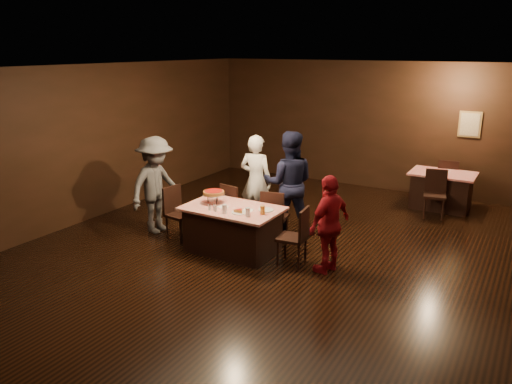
{
  "coord_description": "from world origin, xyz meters",
  "views": [
    {
      "loc": [
        3.6,
        -6.59,
        3.31
      ],
      "look_at": [
        -0.38,
        0.24,
        1.0
      ],
      "focal_mm": 35.0,
      "sensor_mm": 36.0,
      "label": 1
    }
  ],
  "objects_px": {
    "main_table": "(233,229)",
    "back_table": "(441,190)",
    "chair_far_right": "(275,216)",
    "chair_far_left": "(236,208)",
    "diner_navy_hoodie": "(289,183)",
    "glass_front_left": "(225,209)",
    "chair_end_right": "(292,237)",
    "diner_red_shirt": "(329,224)",
    "plate_empty": "(266,210)",
    "chair_back_far": "(447,180)",
    "pizza_stand": "(214,193)",
    "diner_white_jacket": "(256,181)",
    "diner_grey_knit": "(156,185)",
    "chair_back_near": "(435,194)",
    "chair_end_left": "(180,214)",
    "glass_front_right": "(248,212)",
    "glass_amber": "(263,210)"
  },
  "relations": [
    {
      "from": "chair_back_far",
      "to": "pizza_stand",
      "type": "height_order",
      "value": "pizza_stand"
    },
    {
      "from": "chair_far_right",
      "to": "diner_navy_hoodie",
      "type": "relative_size",
      "value": 0.5
    },
    {
      "from": "chair_end_left",
      "to": "glass_front_left",
      "type": "distance_m",
      "value": 1.24
    },
    {
      "from": "main_table",
      "to": "diner_red_shirt",
      "type": "bearing_deg",
      "value": 2.76
    },
    {
      "from": "chair_end_right",
      "to": "chair_back_far",
      "type": "xyz_separation_m",
      "value": [
        1.45,
        4.8,
        0.0
      ]
    },
    {
      "from": "main_table",
      "to": "glass_front_right",
      "type": "height_order",
      "value": "glass_front_right"
    },
    {
      "from": "chair_far_right",
      "to": "plate_empty",
      "type": "bearing_deg",
      "value": 92.37
    },
    {
      "from": "diner_grey_knit",
      "to": "glass_front_right",
      "type": "relative_size",
      "value": 12.71
    },
    {
      "from": "chair_end_right",
      "to": "diner_red_shirt",
      "type": "relative_size",
      "value": 0.63
    },
    {
      "from": "chair_far_left",
      "to": "chair_back_far",
      "type": "relative_size",
      "value": 1.0
    },
    {
      "from": "chair_end_right",
      "to": "diner_white_jacket",
      "type": "xyz_separation_m",
      "value": [
        -1.4,
        1.29,
        0.4
      ]
    },
    {
      "from": "chair_far_left",
      "to": "chair_end_right",
      "type": "bearing_deg",
      "value": 164.8
    },
    {
      "from": "chair_end_right",
      "to": "diner_red_shirt",
      "type": "bearing_deg",
      "value": 91.42
    },
    {
      "from": "chair_end_left",
      "to": "chair_back_near",
      "type": "distance_m",
      "value": 5.05
    },
    {
      "from": "plate_empty",
      "to": "glass_front_left",
      "type": "distance_m",
      "value": 0.68
    },
    {
      "from": "chair_far_right",
      "to": "glass_front_left",
      "type": "height_order",
      "value": "chair_far_right"
    },
    {
      "from": "chair_far_right",
      "to": "chair_far_left",
      "type": "bearing_deg",
      "value": -11.67
    },
    {
      "from": "back_table",
      "to": "chair_far_left",
      "type": "bearing_deg",
      "value": -130.56
    },
    {
      "from": "diner_white_jacket",
      "to": "pizza_stand",
      "type": "distance_m",
      "value": 1.25
    },
    {
      "from": "pizza_stand",
      "to": "plate_empty",
      "type": "distance_m",
      "value": 0.97
    },
    {
      "from": "chair_end_right",
      "to": "diner_grey_knit",
      "type": "relative_size",
      "value": 0.53
    },
    {
      "from": "diner_navy_hoodie",
      "to": "chair_back_near",
      "type": "bearing_deg",
      "value": -157.75
    },
    {
      "from": "back_table",
      "to": "chair_far_right",
      "type": "xyz_separation_m",
      "value": [
        -2.15,
        -3.45,
        0.09
      ]
    },
    {
      "from": "main_table",
      "to": "pizza_stand",
      "type": "bearing_deg",
      "value": 172.87
    },
    {
      "from": "diner_red_shirt",
      "to": "glass_amber",
      "type": "relative_size",
      "value": 10.85
    },
    {
      "from": "main_table",
      "to": "back_table",
      "type": "xyz_separation_m",
      "value": [
        2.55,
        4.2,
        0.0
      ]
    },
    {
      "from": "chair_back_near",
      "to": "plate_empty",
      "type": "bearing_deg",
      "value": -132.6
    },
    {
      "from": "main_table",
      "to": "diner_red_shirt",
      "type": "relative_size",
      "value": 1.05
    },
    {
      "from": "pizza_stand",
      "to": "chair_end_left",
      "type": "bearing_deg",
      "value": -175.91
    },
    {
      "from": "diner_grey_knit",
      "to": "glass_front_left",
      "type": "relative_size",
      "value": 12.71
    },
    {
      "from": "main_table",
      "to": "chair_end_right",
      "type": "bearing_deg",
      "value": 0.0
    },
    {
      "from": "glass_front_right",
      "to": "chair_far_right",
      "type": "bearing_deg",
      "value": 92.86
    },
    {
      "from": "glass_front_left",
      "to": "chair_end_right",
      "type": "bearing_deg",
      "value": 15.95
    },
    {
      "from": "back_table",
      "to": "glass_amber",
      "type": "relative_size",
      "value": 9.29
    },
    {
      "from": "chair_end_left",
      "to": "chair_end_right",
      "type": "height_order",
      "value": "same"
    },
    {
      "from": "chair_back_near",
      "to": "chair_far_right",
      "type": "bearing_deg",
      "value": -139.8
    },
    {
      "from": "plate_empty",
      "to": "glass_amber",
      "type": "distance_m",
      "value": 0.22
    },
    {
      "from": "chair_far_left",
      "to": "glass_front_left",
      "type": "relative_size",
      "value": 6.79
    },
    {
      "from": "glass_front_left",
      "to": "glass_front_right",
      "type": "distance_m",
      "value": 0.4
    },
    {
      "from": "glass_front_right",
      "to": "glass_amber",
      "type": "xyz_separation_m",
      "value": [
        0.15,
        0.2,
        0.0
      ]
    },
    {
      "from": "chair_back_near",
      "to": "diner_white_jacket",
      "type": "distance_m",
      "value": 3.62
    },
    {
      "from": "main_table",
      "to": "diner_navy_hoodie",
      "type": "distance_m",
      "value": 1.42
    },
    {
      "from": "back_table",
      "to": "diner_navy_hoodie",
      "type": "height_order",
      "value": "diner_navy_hoodie"
    },
    {
      "from": "chair_far_left",
      "to": "chair_far_right",
      "type": "bearing_deg",
      "value": -168.64
    },
    {
      "from": "chair_far_right",
      "to": "diner_white_jacket",
      "type": "height_order",
      "value": "diner_white_jacket"
    },
    {
      "from": "chair_far_right",
      "to": "chair_end_right",
      "type": "relative_size",
      "value": 1.0
    },
    {
      "from": "pizza_stand",
      "to": "diner_white_jacket",
      "type": "bearing_deg",
      "value": 85.48
    },
    {
      "from": "chair_end_right",
      "to": "diner_white_jacket",
      "type": "bearing_deg",
      "value": -139.31
    },
    {
      "from": "chair_far_left",
      "to": "diner_grey_knit",
      "type": "distance_m",
      "value": 1.52
    },
    {
      "from": "diner_white_jacket",
      "to": "glass_amber",
      "type": "distance_m",
      "value": 1.62
    }
  ]
}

